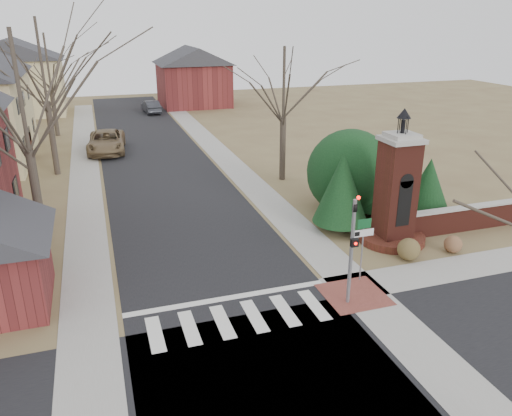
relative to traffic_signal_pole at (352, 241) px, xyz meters
name	(u,v)px	position (x,y,z in m)	size (l,w,h in m)	color
ground	(245,331)	(-4.30, -0.57, -2.59)	(120.00, 120.00, 0.00)	brown
main_street	(158,165)	(-4.30, 21.43, -2.58)	(8.00, 70.00, 0.01)	black
cross_street	(275,388)	(-4.30, -3.57, -2.58)	(120.00, 8.00, 0.01)	black
crosswalk_zone	(239,319)	(-4.30, 0.23, -2.58)	(8.00, 2.20, 0.02)	silver
stop_bar	(228,298)	(-4.30, 1.73, -2.58)	(8.00, 0.35, 0.02)	silver
sidewalk_right_main	(226,159)	(0.90, 21.43, -2.58)	(2.00, 60.00, 0.02)	gray
sidewalk_left	(85,171)	(-9.50, 21.43, -2.58)	(2.00, 60.00, 0.02)	gray
curb_apron	(354,295)	(0.50, 0.43, -2.57)	(2.40, 2.40, 0.02)	brown
traffic_signal_pole	(352,241)	(0.00, 0.00, 0.00)	(0.28, 0.41, 4.50)	slate
sign_post	(363,238)	(1.29, 1.41, -0.64)	(0.90, 0.07, 2.75)	slate
brick_gate_monument	(395,199)	(4.70, 4.42, -0.42)	(3.20, 3.20, 6.47)	#5B231A
brick_garden_wall	(469,218)	(9.20, 4.43, -1.93)	(7.50, 0.50, 1.30)	#5B231A
house_distant_left	(14,76)	(-16.31, 47.42, 1.66)	(10.80, 8.80, 8.53)	beige
house_distant_right	(193,75)	(3.69, 47.42, 1.06)	(8.80, 8.80, 7.30)	maroon
evergreen_near	(342,188)	(2.90, 6.43, -0.29)	(2.80, 2.80, 4.10)	#473D33
evergreen_mid	(387,169)	(6.20, 7.63, 0.01)	(3.40, 3.40, 4.70)	#473D33
evergreen_far	(428,184)	(8.20, 6.63, -0.69)	(2.40, 2.40, 3.30)	#473D33
evergreen_mass	(350,169)	(4.70, 8.93, -0.19)	(4.80, 4.80, 4.80)	black
bare_tree_0	(18,83)	(-11.30, 8.43, 5.11)	(8.05, 8.05, 11.15)	#473D33
bare_tree_1	(40,54)	(-11.30, 21.43, 5.44)	(8.40, 8.40, 11.64)	#473D33
bare_tree_2	(47,57)	(-11.80, 34.43, 4.44)	(7.35, 7.35, 10.19)	#473D33
bare_tree_3	(284,78)	(3.20, 15.43, 4.10)	(7.00, 7.00, 9.70)	#473D33
pickup_truck	(106,142)	(-7.70, 26.70, -1.73)	(2.83, 6.13, 1.70)	brown
distant_car	(151,107)	(-2.07, 43.49, -1.87)	(1.52, 4.36, 1.44)	#323339
dry_shrub_left	(409,249)	(4.30, 2.43, -2.08)	(1.02, 1.02, 1.02)	brown
dry_shrub_right	(453,244)	(6.70, 2.43, -2.17)	(0.82, 0.82, 0.82)	brown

